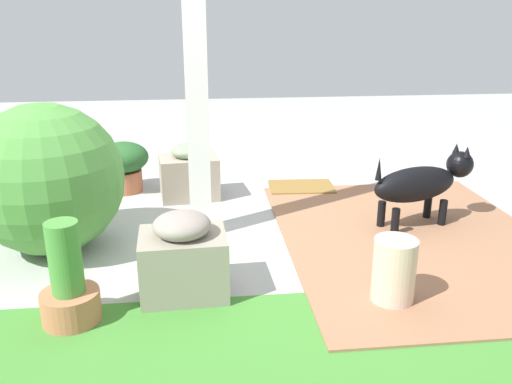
{
  "coord_description": "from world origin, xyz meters",
  "views": [
    {
      "loc": [
        0.41,
        3.63,
        1.52
      ],
      "look_at": [
        0.01,
        0.06,
        0.29
      ],
      "focal_mm": 37.48,
      "sensor_mm": 36.0,
      "label": 1
    }
  ],
  "objects_px": {
    "terracotta_pot_broad": "(123,163)",
    "porch_pillar": "(195,49)",
    "doormat": "(301,187)",
    "round_shrub": "(47,179)",
    "terracotta_pot_tall": "(69,287)",
    "dog": "(422,183)",
    "stone_planter_nearest": "(189,174)",
    "ceramic_urn": "(394,271)",
    "stone_planter_far": "(183,257)"
  },
  "relations": [
    {
      "from": "terracotta_pot_broad",
      "to": "porch_pillar",
      "type": "bearing_deg",
      "value": 123.13
    },
    {
      "from": "terracotta_pot_broad",
      "to": "doormat",
      "type": "xyz_separation_m",
      "value": [
        -1.56,
        0.12,
        -0.24
      ]
    },
    {
      "from": "porch_pillar",
      "to": "round_shrub",
      "type": "height_order",
      "value": "porch_pillar"
    },
    {
      "from": "round_shrub",
      "to": "terracotta_pot_tall",
      "type": "distance_m",
      "value": 1.01
    },
    {
      "from": "terracotta_pot_broad",
      "to": "dog",
      "type": "height_order",
      "value": "dog"
    },
    {
      "from": "stone_planter_nearest",
      "to": "terracotta_pot_broad",
      "type": "xyz_separation_m",
      "value": [
        0.57,
        -0.23,
        0.04
      ]
    },
    {
      "from": "terracotta_pot_broad",
      "to": "ceramic_urn",
      "type": "bearing_deg",
      "value": 128.78
    },
    {
      "from": "terracotta_pot_tall",
      "to": "stone_planter_far",
      "type": "bearing_deg",
      "value": -158.91
    },
    {
      "from": "terracotta_pot_tall",
      "to": "dog",
      "type": "height_order",
      "value": "dog"
    },
    {
      "from": "porch_pillar",
      "to": "stone_planter_nearest",
      "type": "relative_size",
      "value": 4.95
    },
    {
      "from": "stone_planter_nearest",
      "to": "terracotta_pot_broad",
      "type": "bearing_deg",
      "value": -21.82
    },
    {
      "from": "round_shrub",
      "to": "doormat",
      "type": "xyz_separation_m",
      "value": [
        -1.88,
        -1.06,
        -0.47
      ]
    },
    {
      "from": "terracotta_pot_tall",
      "to": "ceramic_urn",
      "type": "bearing_deg",
      "value": -180.0
    },
    {
      "from": "porch_pillar",
      "to": "stone_planter_nearest",
      "type": "xyz_separation_m",
      "value": [
        0.09,
        -0.78,
        -1.07
      ]
    },
    {
      "from": "dog",
      "to": "doormat",
      "type": "xyz_separation_m",
      "value": [
        0.69,
        -0.94,
        -0.32
      ]
    },
    {
      "from": "stone_planter_far",
      "to": "terracotta_pot_tall",
      "type": "bearing_deg",
      "value": 21.09
    },
    {
      "from": "stone_planter_far",
      "to": "porch_pillar",
      "type": "bearing_deg",
      "value": -97.0
    },
    {
      "from": "porch_pillar",
      "to": "dog",
      "type": "relative_size",
      "value": 3.03
    },
    {
      "from": "porch_pillar",
      "to": "dog",
      "type": "distance_m",
      "value": 1.85
    },
    {
      "from": "porch_pillar",
      "to": "ceramic_urn",
      "type": "distance_m",
      "value": 1.85
    },
    {
      "from": "doormat",
      "to": "terracotta_pot_broad",
      "type": "bearing_deg",
      "value": -4.34
    },
    {
      "from": "dog",
      "to": "terracotta_pot_broad",
      "type": "bearing_deg",
      "value": -25.27
    },
    {
      "from": "stone_planter_nearest",
      "to": "dog",
      "type": "xyz_separation_m",
      "value": [
        -1.68,
        0.83,
        0.13
      ]
    },
    {
      "from": "porch_pillar",
      "to": "round_shrub",
      "type": "bearing_deg",
      "value": 9.82
    },
    {
      "from": "porch_pillar",
      "to": "ceramic_urn",
      "type": "xyz_separation_m",
      "value": [
        -1.02,
        1.08,
        -1.1
      ]
    },
    {
      "from": "terracotta_pot_tall",
      "to": "dog",
      "type": "xyz_separation_m",
      "value": [
        -2.27,
        -1.03,
        0.14
      ]
    },
    {
      "from": "stone_planter_far",
      "to": "doormat",
      "type": "bearing_deg",
      "value": -119.91
    },
    {
      "from": "terracotta_pot_tall",
      "to": "terracotta_pot_broad",
      "type": "xyz_separation_m",
      "value": [
        -0.02,
        -2.09,
        0.06
      ]
    },
    {
      "from": "terracotta_pot_tall",
      "to": "ceramic_urn",
      "type": "xyz_separation_m",
      "value": [
        -1.7,
        -0.0,
        -0.01
      ]
    },
    {
      "from": "porch_pillar",
      "to": "terracotta_pot_broad",
      "type": "height_order",
      "value": "porch_pillar"
    },
    {
      "from": "dog",
      "to": "porch_pillar",
      "type": "bearing_deg",
      "value": -2.03
    },
    {
      "from": "round_shrub",
      "to": "dog",
      "type": "distance_m",
      "value": 2.58
    },
    {
      "from": "doormat",
      "to": "terracotta_pot_tall",
      "type": "bearing_deg",
      "value": 51.28
    },
    {
      "from": "round_shrub",
      "to": "stone_planter_nearest",
      "type": "bearing_deg",
      "value": -133.13
    },
    {
      "from": "stone_planter_nearest",
      "to": "stone_planter_far",
      "type": "distance_m",
      "value": 1.64
    },
    {
      "from": "stone_planter_far",
      "to": "terracotta_pot_broad",
      "type": "distance_m",
      "value": 1.95
    },
    {
      "from": "porch_pillar",
      "to": "doormat",
      "type": "height_order",
      "value": "porch_pillar"
    },
    {
      "from": "round_shrub",
      "to": "dog",
      "type": "xyz_separation_m",
      "value": [
        -2.57,
        -0.11,
        -0.15
      ]
    },
    {
      "from": "terracotta_pot_tall",
      "to": "terracotta_pot_broad",
      "type": "bearing_deg",
      "value": -90.64
    },
    {
      "from": "terracotta_pot_broad",
      "to": "dog",
      "type": "relative_size",
      "value": 0.52
    },
    {
      "from": "round_shrub",
      "to": "terracotta_pot_tall",
      "type": "bearing_deg",
      "value": 108.03
    },
    {
      "from": "stone_planter_far",
      "to": "dog",
      "type": "distance_m",
      "value": 1.88
    },
    {
      "from": "porch_pillar",
      "to": "round_shrub",
      "type": "distance_m",
      "value": 1.27
    },
    {
      "from": "ceramic_urn",
      "to": "doormat",
      "type": "relative_size",
      "value": 0.66
    },
    {
      "from": "stone_planter_far",
      "to": "terracotta_pot_tall",
      "type": "distance_m",
      "value": 0.62
    },
    {
      "from": "round_shrub",
      "to": "doormat",
      "type": "height_order",
      "value": "round_shrub"
    },
    {
      "from": "round_shrub",
      "to": "porch_pillar",
      "type": "bearing_deg",
      "value": -170.18
    },
    {
      "from": "dog",
      "to": "ceramic_urn",
      "type": "distance_m",
      "value": 1.18
    },
    {
      "from": "round_shrub",
      "to": "dog",
      "type": "height_order",
      "value": "round_shrub"
    },
    {
      "from": "terracotta_pot_tall",
      "to": "dog",
      "type": "bearing_deg",
      "value": -155.69
    }
  ]
}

